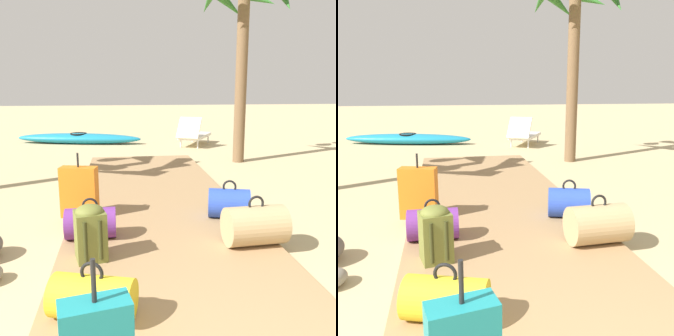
{
  "view_description": "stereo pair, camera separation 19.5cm",
  "coord_description": "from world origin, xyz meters",
  "views": [
    {
      "loc": [
        -0.48,
        -0.66,
        1.62
      ],
      "look_at": [
        0.16,
        4.2,
        0.55
      ],
      "focal_mm": 39.8,
      "sensor_mm": 36.0,
      "label": 1
    },
    {
      "loc": [
        -0.67,
        -0.63,
        1.62
      ],
      "look_at": [
        0.16,
        4.2,
        0.55
      ],
      "focal_mm": 39.8,
      "sensor_mm": 36.0,
      "label": 2
    }
  ],
  "objects": [
    {
      "name": "backpack_olive",
      "position": [
        -0.76,
        2.56,
        0.35
      ],
      "size": [
        0.32,
        0.32,
        0.52
      ],
      "color": "olive",
      "rests_on": "boardwalk"
    },
    {
      "name": "kayak",
      "position": [
        -1.64,
        10.33,
        0.15
      ],
      "size": [
        3.7,
        1.41,
        0.31
      ],
      "color": "teal",
      "rests_on": "ground"
    },
    {
      "name": "suitcase_orange",
      "position": [
        -0.97,
        3.74,
        0.39
      ],
      "size": [
        0.46,
        0.27,
        0.78
      ],
      "color": "orange",
      "rests_on": "boardwalk"
    },
    {
      "name": "palm_tree_far_right",
      "position": [
        2.15,
        7.11,
        3.17
      ],
      "size": [
        1.98,
        1.93,
        4.01
      ],
      "color": "brown",
      "rests_on": "ground"
    },
    {
      "name": "duffel_bag_purple",
      "position": [
        -0.8,
        3.06,
        0.24
      ],
      "size": [
        0.52,
        0.33,
        0.43
      ],
      "color": "#6B2D84",
      "rests_on": "boardwalk"
    },
    {
      "name": "boardwalk",
      "position": [
        0.0,
        3.81,
        0.04
      ],
      "size": [
        2.17,
        7.63,
        0.08
      ],
      "primitive_type": "cube",
      "color": "#9E7A51",
      "rests_on": "ground"
    },
    {
      "name": "ground_plane",
      "position": [
        0.0,
        3.05,
        0.0
      ],
      "size": [
        60.0,
        60.0,
        0.0
      ],
      "primitive_type": "plane",
      "color": "tan"
    },
    {
      "name": "duffel_bag_tan",
      "position": [
        0.83,
        2.68,
        0.28
      ],
      "size": [
        0.62,
        0.43,
        0.5
      ],
      "color": "tan",
      "rests_on": "boardwalk"
    },
    {
      "name": "duffel_bag_blue",
      "position": [
        0.8,
        3.47,
        0.26
      ],
      "size": [
        0.56,
        0.47,
        0.46
      ],
      "color": "#2847B7",
      "rests_on": "boardwalk"
    },
    {
      "name": "lounge_chair",
      "position": [
        1.59,
        9.52,
        0.33
      ],
      "size": [
        1.23,
        1.61,
        0.82
      ],
      "color": "white",
      "rests_on": "ground"
    },
    {
      "name": "duffel_bag_yellow",
      "position": [
        -0.68,
        1.65,
        0.23
      ],
      "size": [
        0.63,
        0.46,
        0.41
      ],
      "color": "gold",
      "rests_on": "boardwalk"
    }
  ]
}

